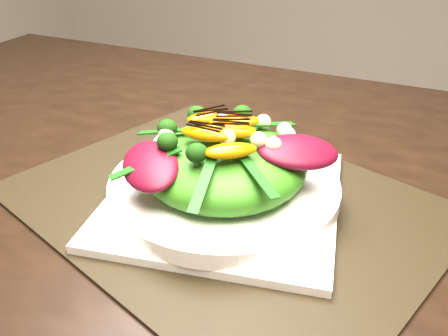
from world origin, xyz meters
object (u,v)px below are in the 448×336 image
at_px(dining_table, 241,190).
at_px(salad_bowl, 224,186).
at_px(lettuce_mound, 224,164).
at_px(orange_segment, 220,128).
at_px(placemat, 224,202).
at_px(plate_base, 224,197).

relative_size(dining_table, salad_bowl, 5.94).
distance_m(dining_table, lettuce_mound, 0.10).
distance_m(dining_table, orange_segment, 0.13).
bearing_deg(lettuce_mound, placemat, 180.00).
relative_size(lettuce_mound, orange_segment, 3.33).
relative_size(plate_base, orange_segment, 4.64).
bearing_deg(plate_base, salad_bowl, 0.00).
height_order(placemat, plate_base, plate_base).
bearing_deg(orange_segment, plate_base, -47.99).
bearing_deg(orange_segment, lettuce_mound, -47.99).
xyz_separation_m(dining_table, salad_bowl, (0.00, -0.07, 0.04)).
relative_size(salad_bowl, orange_segment, 4.72).
xyz_separation_m(dining_table, lettuce_mound, (0.00, -0.07, 0.07)).
bearing_deg(placemat, dining_table, 93.35).
height_order(salad_bowl, lettuce_mound, lettuce_mound).
height_order(salad_bowl, orange_segment, orange_segment).
bearing_deg(lettuce_mound, dining_table, 93.35).
bearing_deg(salad_bowl, lettuce_mound, 0.00).
bearing_deg(placemat, plate_base, 0.00).
relative_size(dining_table, plate_base, 6.03).
xyz_separation_m(lettuce_mound, orange_segment, (-0.01, 0.01, 0.04)).
bearing_deg(orange_segment, placemat, -47.99).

